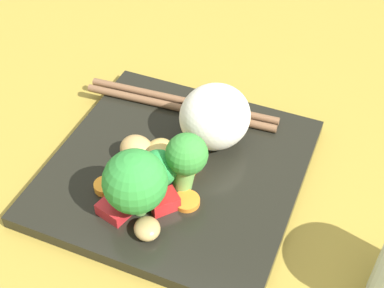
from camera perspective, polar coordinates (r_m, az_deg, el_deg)
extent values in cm
cube|color=olive|center=(57.38, -1.60, -3.96)|extent=(110.00, 110.00, 2.00)
cube|color=black|center=(56.12, -1.64, -2.80)|extent=(26.17, 26.17, 1.41)
ellipsoid|color=white|center=(55.91, 2.44, 2.91)|extent=(10.32, 10.35, 6.93)
cylinder|color=#75C04F|center=(53.25, -3.66, -3.95)|extent=(1.73, 1.77, 1.68)
sphere|color=#278E3D|center=(51.91, -3.56, -2.61)|extent=(3.73, 3.73, 3.73)
cylinder|color=#69A74D|center=(52.44, -0.85, -3.51)|extent=(3.11, 3.00, 3.36)
sphere|color=#368734|center=(50.44, -0.56, -1.08)|extent=(4.10, 4.10, 4.10)
cylinder|color=#5F9A44|center=(51.10, -5.46, -6.26)|extent=(2.15, 2.16, 2.32)
sphere|color=#2E8634|center=(48.55, -6.06, -3.97)|extent=(5.98, 5.98, 5.98)
cylinder|color=orange|center=(54.67, -0.74, -2.73)|extent=(3.10, 3.10, 0.78)
cylinder|color=orange|center=(56.28, -1.11, -1.27)|extent=(3.45, 3.45, 0.41)
cylinder|color=orange|center=(53.85, -9.18, -4.44)|extent=(2.72, 2.72, 0.77)
cylinder|color=orange|center=(53.18, -6.15, -5.09)|extent=(2.04, 2.04, 0.45)
cylinder|color=orange|center=(52.09, -0.56, -6.07)|extent=(2.69, 2.69, 0.54)
cube|color=red|center=(51.43, -3.01, -6.12)|extent=(3.31, 3.33, 1.60)
cube|color=red|center=(51.52, -8.16, -6.79)|extent=(3.48, 3.24, 1.32)
ellipsoid|color=tan|center=(55.53, -5.87, -0.61)|extent=(4.73, 4.47, 2.79)
ellipsoid|color=tan|center=(49.58, -4.77, -8.91)|extent=(3.53, 3.58, 1.58)
ellipsoid|color=tan|center=(55.04, -3.74, -1.21)|extent=(3.31, 4.08, 2.42)
cylinder|color=brown|center=(62.57, -0.99, 4.60)|extent=(22.73, 1.46, 0.89)
cylinder|color=brown|center=(61.64, -1.39, 3.87)|extent=(22.73, 1.46, 0.89)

